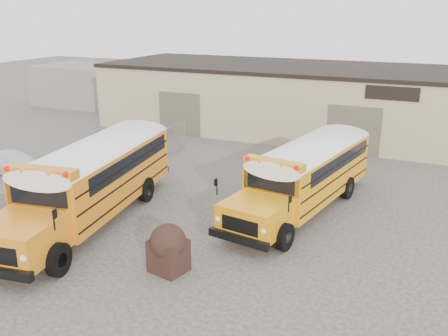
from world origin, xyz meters
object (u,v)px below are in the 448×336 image
at_px(car_dark, 124,139).
at_px(school_bus_right, 355,141).
at_px(school_bus_left, 157,137).
at_px(car_white, 14,163).
at_px(tarp_bundle, 168,248).

bearing_deg(car_dark, school_bus_right, -100.63).
relative_size(school_bus_left, car_white, 2.76).
bearing_deg(car_white, car_dark, -18.56).
bearing_deg(car_white, school_bus_right, -62.55).
bearing_deg(school_bus_left, school_bus_right, 23.34).
height_order(school_bus_left, tarp_bundle, school_bus_left).
bearing_deg(school_bus_left, car_dark, 146.15).
xyz_separation_m(car_white, car_dark, (2.44, 6.64, 0.07)).
relative_size(school_bus_right, car_white, 2.51).
height_order(school_bus_right, car_white, school_bus_right).
xyz_separation_m(school_bus_left, tarp_bundle, (6.22, -9.37, -1.04)).
relative_size(school_bus_right, tarp_bundle, 6.20).
relative_size(school_bus_left, tarp_bundle, 6.79).
height_order(tarp_bundle, car_white, tarp_bundle).
bearing_deg(school_bus_right, car_white, -154.15).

